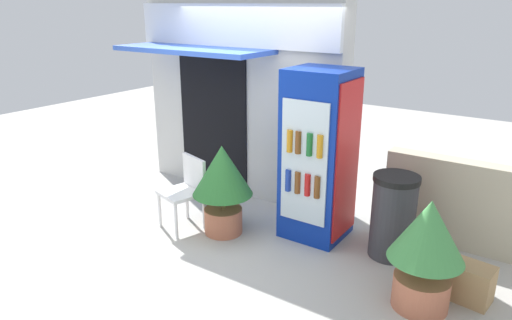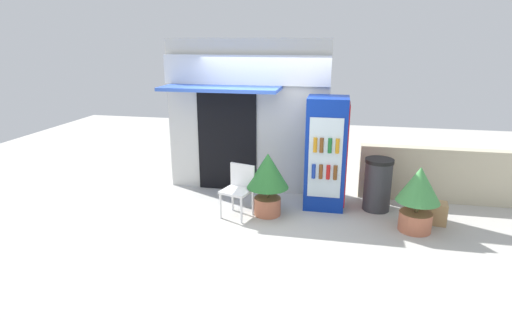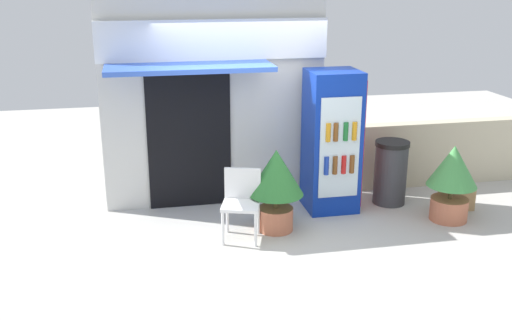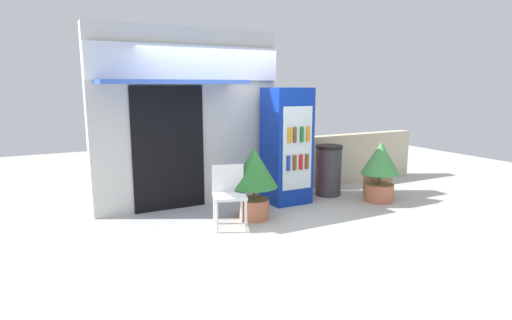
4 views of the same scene
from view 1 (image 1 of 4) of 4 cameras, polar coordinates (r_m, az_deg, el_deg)
ground at (r=5.52m, az=-6.27°, el=-8.97°), size 16.00×16.00×0.00m
storefront_building at (r=6.33m, az=-2.12°, el=8.69°), size 3.01×1.08×2.82m
drink_cooler at (r=5.18m, az=7.64°, el=0.52°), size 0.69×0.70×1.90m
plastic_chair at (r=5.54m, az=-8.46°, el=-3.25°), size 0.55×0.54×0.85m
potted_plant_near_shop at (r=5.28m, az=-4.11°, el=-2.35°), size 0.69×0.69×1.05m
potted_plant_curbside at (r=4.26m, az=20.04°, el=-9.75°), size 0.64×0.64×1.01m
trash_bin at (r=5.07m, az=16.34°, el=-6.57°), size 0.47×0.47×0.90m
cardboard_box at (r=4.72m, az=24.23°, el=-13.34°), size 0.46×0.32×0.35m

